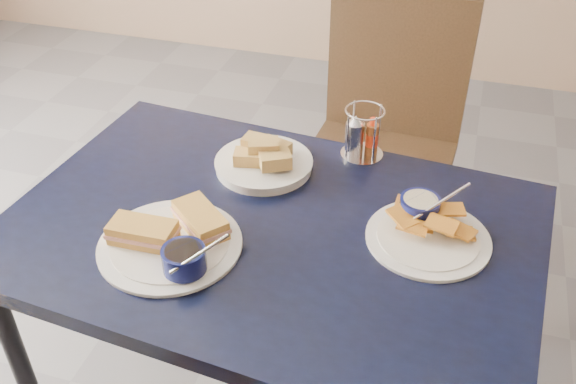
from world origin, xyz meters
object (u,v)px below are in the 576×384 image
(dining_table, at_px, (270,248))
(sandwich_plate, at_px, (173,239))
(chair_far, at_px, (384,127))
(condiment_caddy, at_px, (361,136))
(plantain_plate, at_px, (426,226))
(bread_basket, at_px, (264,160))

(dining_table, bearing_deg, sandwich_plate, -143.25)
(dining_table, xyz_separation_m, chair_far, (0.13, 0.82, -0.11))
(chair_far, relative_size, condiment_caddy, 7.28)
(plantain_plate, xyz_separation_m, bread_basket, (-0.42, 0.14, 0.01))
(dining_table, relative_size, sandwich_plate, 3.88)
(plantain_plate, height_order, bread_basket, plantain_plate)
(dining_table, distance_m, condiment_caddy, 0.39)
(plantain_plate, bearing_deg, sandwich_plate, -158.19)
(dining_table, xyz_separation_m, sandwich_plate, (-0.17, -0.13, 0.09))
(chair_far, distance_m, sandwich_plate, 1.01)
(chair_far, distance_m, condiment_caddy, 0.53)
(sandwich_plate, xyz_separation_m, bread_basket, (0.09, 0.34, 0.00))
(sandwich_plate, relative_size, plantain_plate, 1.18)
(condiment_caddy, bearing_deg, chair_far, 90.11)
(chair_far, bearing_deg, plantain_plate, -74.87)
(bread_basket, bearing_deg, condiment_caddy, 31.20)
(dining_table, relative_size, plantain_plate, 4.59)
(sandwich_plate, height_order, bread_basket, sandwich_plate)
(dining_table, distance_m, chair_far, 0.83)
(plantain_plate, bearing_deg, condiment_caddy, 126.53)
(bread_basket, bearing_deg, chair_far, 70.23)
(chair_far, relative_size, bread_basket, 4.11)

